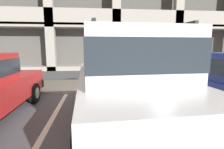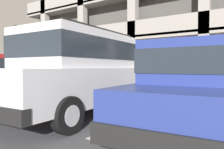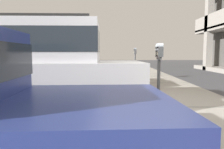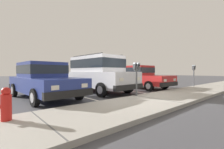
{
  "view_description": "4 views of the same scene",
  "coord_description": "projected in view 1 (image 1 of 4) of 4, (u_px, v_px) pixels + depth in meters",
  "views": [
    {
      "loc": [
        -0.54,
        -5.99,
        1.69
      ],
      "look_at": [
        -0.02,
        -1.14,
        0.9
      ],
      "focal_mm": 28.0,
      "sensor_mm": 36.0,
      "label": 1
    },
    {
      "loc": [
        3.78,
        -6.42,
        1.15
      ],
      "look_at": [
        -0.26,
        -0.51,
        0.91
      ],
      "focal_mm": 35.0,
      "sensor_mm": 36.0,
      "label": 2
    },
    {
      "loc": [
        4.79,
        -0.6,
        1.31
      ],
      "look_at": [
        -0.02,
        -0.68,
        0.84
      ],
      "focal_mm": 35.0,
      "sensor_mm": 36.0,
      "label": 3
    },
    {
      "loc": [
        4.94,
        4.45,
        1.15
      ],
      "look_at": [
        0.23,
        -0.96,
        1.0
      ],
      "focal_mm": 24.0,
      "sensor_mm": 36.0,
      "label": 4
    }
  ],
  "objects": [
    {
      "name": "ground_plane",
      "position": [
        109.0,
        96.0,
        6.21
      ],
      "size": [
        80.0,
        80.0,
        0.1
      ],
      "color": "#4C4C51"
    },
    {
      "name": "parking_garage",
      "position": [
        109.0,
        1.0,
        17.01
      ],
      "size": [
        32.0,
        10.0,
        13.25
      ],
      "color": "#54514D",
      "rests_on": "ground_plane"
    },
    {
      "name": "sidewalk",
      "position": [
        106.0,
        85.0,
        7.47
      ],
      "size": [
        40.0,
        2.2,
        0.12
      ],
      "color": "#ADA89E",
      "rests_on": "ground_plane"
    },
    {
      "name": "parking_stall_lines",
      "position": [
        167.0,
        106.0,
        4.99
      ],
      "size": [
        12.35,
        4.8,
        0.01
      ],
      "color": "silver",
      "rests_on": "ground_plane"
    },
    {
      "name": "parking_meter_near",
      "position": [
        108.0,
        61.0,
        6.36
      ],
      "size": [
        0.35,
        0.12,
        1.41
      ],
      "color": "#595B60",
      "rests_on": "sidewalk"
    },
    {
      "name": "silver_suv",
      "position": [
        124.0,
        75.0,
        3.68
      ],
      "size": [
        2.19,
        4.87,
        2.03
      ],
      "rotation": [
        0.0,
        0.0,
        0.05
      ],
      "color": "silver",
      "rests_on": "ground_plane"
    },
    {
      "name": "fire_hydrant",
      "position": [
        217.0,
        76.0,
        7.24
      ],
      "size": [
        0.3,
        0.3,
        0.7
      ],
      "color": "red",
      "rests_on": "sidewalk"
    }
  ]
}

